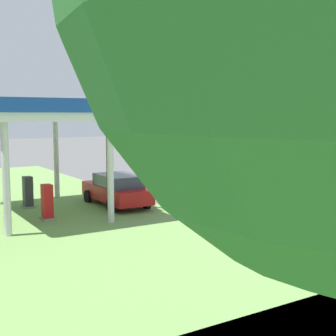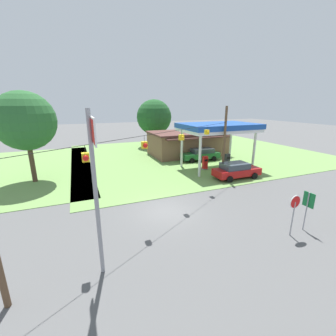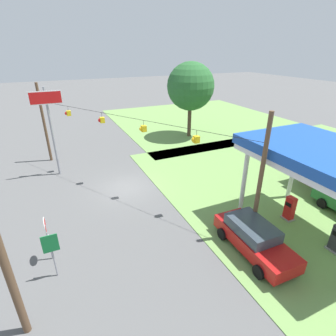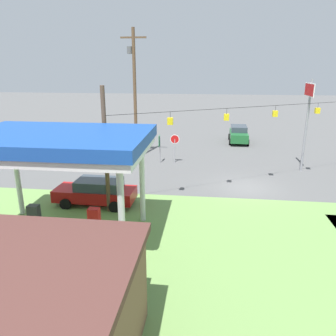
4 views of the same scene
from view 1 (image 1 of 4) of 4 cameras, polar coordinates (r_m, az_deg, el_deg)
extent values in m
plane|color=#565656|center=(19.01, 18.16, -7.85)|extent=(160.00, 160.00, 0.00)
cube|color=silver|center=(22.32, -15.98, 6.04)|extent=(8.25, 5.48, 0.35)
cube|color=#19479E|center=(22.33, -16.02, 7.19)|extent=(8.45, 5.68, 0.55)
cylinder|color=silver|center=(19.90, -7.03, -0.57)|extent=(0.28, 0.28, 4.35)
cylinder|color=silver|center=(26.44, -13.46, 1.05)|extent=(0.28, 0.28, 4.35)
cylinder|color=silver|center=(18.54, -19.13, -1.40)|extent=(0.28, 0.28, 4.35)
cube|color=gray|center=(21.33, -14.46, -6.01)|extent=(0.71, 0.56, 0.12)
cube|color=red|center=(21.18, -14.52, -3.92)|extent=(0.55, 0.40, 1.46)
cube|color=black|center=(21.19, -13.99, -3.09)|extent=(0.39, 0.03, 0.24)
cube|color=gray|center=(24.25, -16.66, -4.58)|extent=(0.71, 0.56, 0.12)
cube|color=#333338|center=(24.11, -16.72, -2.73)|extent=(0.55, 0.40, 1.46)
cube|color=black|center=(24.12, -16.25, -2.01)|extent=(0.39, 0.03, 0.24)
cube|color=#AD1414|center=(23.86, -6.35, -2.97)|extent=(4.87, 1.95, 0.71)
cube|color=#333D47|center=(23.50, -6.07, -1.51)|extent=(2.70, 1.76, 0.59)
cylinder|color=black|center=(24.92, -9.74, -3.44)|extent=(0.68, 0.23, 0.68)
cylinder|color=black|center=(25.65, -5.79, -3.10)|extent=(0.68, 0.23, 0.68)
cylinder|color=black|center=(22.19, -6.96, -4.63)|extent=(0.68, 0.23, 0.68)
cylinder|color=black|center=(23.00, -2.64, -4.19)|extent=(0.68, 0.23, 0.68)
cylinder|color=#99999E|center=(26.58, 16.75, -1.46)|extent=(0.08, 0.08, 2.10)
cylinder|color=white|center=(26.45, 16.83, 0.80)|extent=(0.80, 0.03, 0.80)
cylinder|color=red|center=(26.45, 16.83, 0.80)|extent=(0.70, 0.03, 0.70)
cylinder|color=gray|center=(27.30, 14.56, -0.87)|extent=(0.07, 0.07, 2.40)
cube|color=#146B33|center=(27.25, 14.52, 0.71)|extent=(0.04, 0.70, 0.90)
cylinder|color=brown|center=(29.63, 13.13, 8.29)|extent=(0.28, 0.28, 11.22)
cube|color=brown|center=(30.18, 13.38, 17.45)|extent=(2.20, 0.14, 0.14)
cylinder|color=#59595B|center=(30.25, 12.84, 15.52)|extent=(0.44, 0.44, 0.60)
cylinder|color=brown|center=(22.17, -7.27, 3.83)|extent=(0.24, 0.24, 7.18)
cylinder|color=black|center=(18.47, 18.79, 9.25)|extent=(16.78, 10.02, 0.02)
cylinder|color=black|center=(18.85, 12.83, 8.84)|extent=(0.02, 0.02, 0.35)
cube|color=yellow|center=(18.84, 12.80, 7.70)|extent=(0.32, 0.32, 0.40)
sphere|color=yellow|center=(18.96, 13.17, 7.68)|extent=(0.28, 0.28, 0.28)
cylinder|color=black|center=(20.20, 1.92, 8.83)|extent=(0.02, 0.02, 0.35)
cube|color=yellow|center=(20.19, 1.92, 7.77)|extent=(0.32, 0.32, 0.40)
sphere|color=yellow|center=(20.28, 2.32, 7.76)|extent=(0.28, 0.28, 0.28)
camera|label=2|loc=(28.61, 45.75, 10.11)|focal=24.00mm
camera|label=3|loc=(35.06, 0.84, 15.14)|focal=28.00mm
camera|label=4|loc=(16.93, -61.27, 15.20)|focal=35.00mm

